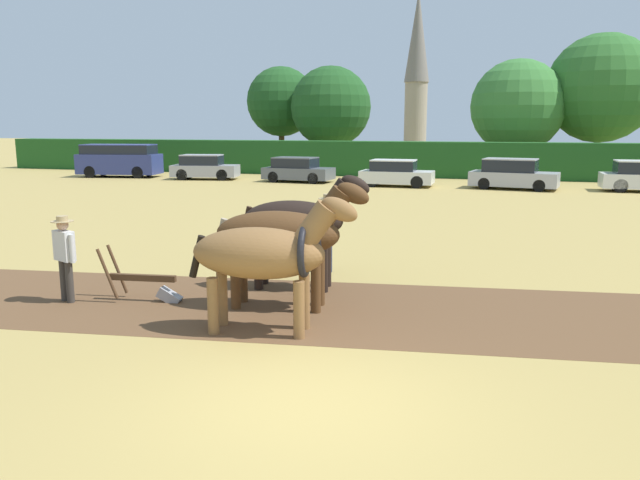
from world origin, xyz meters
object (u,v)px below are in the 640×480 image
Objects in this scene: plow at (149,285)px; parked_car_center at (396,173)px; tree_far_left at (281,102)px; church_spire at (417,70)px; tree_left at (331,107)px; farmer_at_plow at (65,252)px; draft_horse_trail_left at (298,221)px; parked_car_center_left at (298,170)px; tree_center at (601,88)px; draft_horse_lead_right at (284,234)px; parked_van at (119,160)px; farmer_beside_team at (328,226)px; tree_center_left at (518,106)px; parked_car_center_right at (513,175)px; draft_horse_lead_left at (265,254)px; parked_car_left at (204,167)px.

parked_car_center reaches higher than plow.
church_spire reaches higher than tree_far_left.
tree_left is 35.80m from farmer_at_plow.
parked_car_center_left is at bearing 100.97° from draft_horse_trail_left.
tree_center is at bearing 63.64° from plow.
draft_horse_lead_right reaches higher than parked_van.
draft_horse_lead_right reaches higher than parked_car_center_left.
tree_center_left is at bearing 54.29° from farmer_beside_team.
parked_van is (-29.44, -11.50, -4.59)m from tree_center.
tree_center_left is 0.44× the size of church_spire.
tree_center_left reaches higher than farmer_beside_team.
draft_horse_lead_right is (6.02, -58.44, -7.67)m from church_spire.
parked_van is 24.02m from parked_car_center_right.
farmer_beside_team is at bearing -56.28° from parked_van.
draft_horse_trail_left is 0.51× the size of parked_van.
parked_car_center_left is (-7.89, 21.13, -0.35)m from farmer_beside_team.
draft_horse_lead_right is 0.55× the size of parked_van.
parked_van is (-11.10, -10.26, -3.50)m from tree_left.
tree_far_left is at bearing 102.41° from draft_horse_lead_right.
draft_horse_lead_right is at bearing -117.46° from farmer_beside_team.
draft_horse_lead_left is 1.39m from draft_horse_lead_right.
tree_left is 0.81× the size of tree_center.
church_spire reaches higher than tree_center.
farmer_beside_team is (-0.21, 4.37, -0.24)m from draft_horse_lead_left.
parked_car_center is (-1.94, 20.17, -0.35)m from farmer_beside_team.
farmer_at_plow is at bearing -88.10° from church_spire.
farmer_at_plow is at bearing -103.20° from tree_center_left.
draft_horse_lead_right is (13.33, -36.24, -3.69)m from tree_far_left.
tree_left is 32.86m from farmer_beside_team.
draft_horse_trail_left reaches higher than parked_car_left.
parked_van is at bearing 123.05° from draft_horse_trail_left.
parked_car_center_left is at bearing 99.84° from draft_horse_lead_left.
farmer_beside_team is (-0.03, 3.00, -0.31)m from draft_horse_lead_right.
draft_horse_lead_left reaches higher than parked_car_center_right.
parked_car_center_right is at bearing 0.31° from parked_car_center_left.
plow is at bearing -152.22° from draft_horse_trail_left.
plow is at bearing -76.43° from parked_car_left.
parked_car_center_left is at bearing -85.00° from tree_left.
tree_center_left is 1.66× the size of parked_car_center_right.
parked_car_left reaches higher than parked_car_center.
farmer_beside_team is 25.28m from parked_car_left.
plow is 25.06m from parked_car_center_left.
draft_horse_trail_left is 1.54× the size of farmer_beside_team.
draft_horse_lead_right is 1.83× the size of plow.
draft_horse_lead_left is at bearing -90.10° from draft_horse_lead_right.
draft_horse_lead_right is at bearing 89.90° from draft_horse_lead_left.
farmer_beside_team is (2.58, 3.36, 0.73)m from plow.
plow is at bearing -49.41° from farmer_at_plow.
parked_car_left is (-13.92, 24.12, -0.63)m from draft_horse_lead_right.
parked_car_center is (11.95, -0.95, -0.03)m from parked_car_left.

